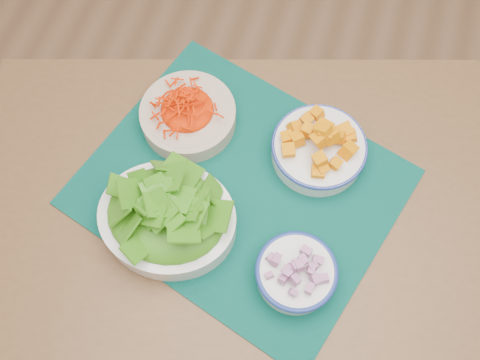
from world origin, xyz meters
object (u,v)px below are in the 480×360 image
Objects in this scene: placemat at (240,187)px; carrot_bowl at (188,113)px; table at (276,248)px; lettuce_bowl at (167,215)px; onion_bowl at (296,272)px; squash_bowl at (320,145)px.

placemat is 2.42× the size of carrot_bowl.
table is 5.79× the size of carrot_bowl.
carrot_bowl is (-0.23, 0.17, 0.14)m from table.
lettuce_bowl is (-0.10, -0.11, 0.05)m from placemat.
placemat is 3.90× the size of onion_bowl.
lettuce_bowl reaches higher than squash_bowl.
table is 0.16m from placemat.
carrot_bowl is 0.88× the size of lettuce_bowl.
carrot_bowl is 1.01× the size of squash_bowl.
onion_bowl is at bearing -41.16° from carrot_bowl.
table is 9.33× the size of onion_bowl.
table is 5.10× the size of lettuce_bowl.
lettuce_bowl is (-0.19, -0.05, 0.16)m from table.
lettuce_bowl is at bearing -136.05° from squash_bowl.
lettuce_bowl reaches higher than table.
placemat is at bearing 128.93° from table.
table is 0.17m from onion_bowl.
onion_bowl is (0.28, -0.24, 0.00)m from carrot_bowl.
placemat is 0.20m from onion_bowl.
lettuce_bowl is at bearing -115.17° from placemat.
squash_bowl is (0.12, 0.11, 0.04)m from placemat.
lettuce_bowl is at bearing 176.67° from table.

